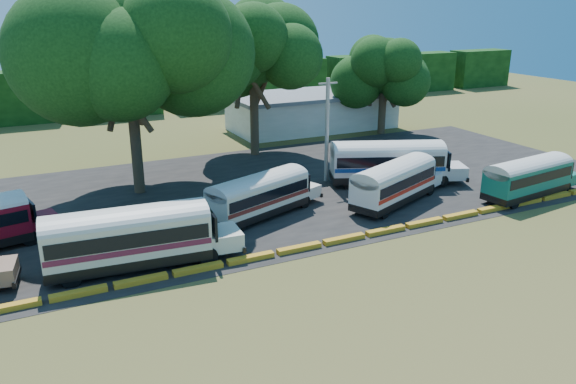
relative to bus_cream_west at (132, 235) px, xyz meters
name	(u,v)px	position (x,y,z in m)	size (l,w,h in m)	color
ground	(283,263)	(7.42, -2.92, -1.92)	(160.00, 160.00, 0.00)	#384517
asphalt_strip	(225,196)	(8.42, 9.08, -1.91)	(64.00, 24.00, 0.02)	black
curb	(275,253)	(7.42, -1.92, -1.77)	(53.70, 0.45, 0.30)	#CA9017
terminal_building	(312,110)	(25.42, 27.08, 0.11)	(19.00, 9.00, 4.00)	silver
treeline_backdrop	(119,91)	(7.42, 45.08, 1.08)	(130.00, 4.00, 6.00)	black
bus_cream_west	(132,235)	(0.00, 0.00, 0.00)	(10.52, 3.38, 3.40)	black
bus_cream_east	(261,193)	(9.10, 3.98, -0.25)	(9.18, 5.27, 2.96)	black
bus_white_red	(395,181)	(18.57, 2.20, -0.19)	(9.49, 5.75, 3.07)	black
bus_white_blue	(390,160)	(20.93, 6.16, 0.03)	(10.72, 6.35, 3.46)	black
bus_teal	(530,175)	(28.10, -0.95, -0.23)	(9.20, 3.28, 2.96)	black
tree_west	(127,45)	(2.97, 12.76, 8.82)	(12.33, 12.33, 15.29)	#39291C
tree_center	(253,45)	(15.06, 19.19, 8.08)	(9.66, 9.66, 13.61)	#39291C
tree_east	(384,68)	(30.93, 21.46, 5.13)	(7.46, 7.46, 9.85)	#39291C
utility_pole	(327,129)	(16.93, 9.06, 2.26)	(1.60, 0.30, 8.15)	gray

